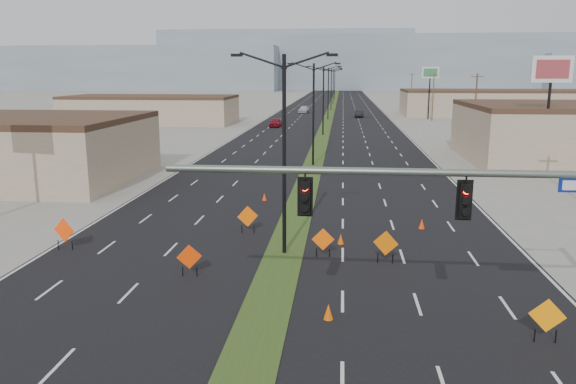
# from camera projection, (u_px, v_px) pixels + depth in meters

# --- Properties ---
(ground) EXTENTS (600.00, 600.00, 0.00)m
(ground) POSITION_uv_depth(u_px,v_px,m) (244.00, 376.00, 17.26)
(ground) COLOR gray
(ground) RESTS_ON ground
(road_surface) EXTENTS (25.00, 400.00, 0.02)m
(road_surface) POSITION_uv_depth(u_px,v_px,m) (328.00, 118.00, 114.59)
(road_surface) COLOR black
(road_surface) RESTS_ON ground
(median_strip) EXTENTS (2.00, 400.00, 0.04)m
(median_strip) POSITION_uv_depth(u_px,v_px,m) (328.00, 118.00, 114.59)
(median_strip) COLOR #2C4619
(median_strip) RESTS_ON ground
(building_sw_far) EXTENTS (30.00, 14.00, 4.50)m
(building_sw_far) POSITION_uv_depth(u_px,v_px,m) (151.00, 111.00, 102.53)
(building_sw_far) COLOR tan
(building_sw_far) RESTS_ON ground
(building_se_far) EXTENTS (44.00, 16.00, 5.00)m
(building_se_far) POSITION_uv_depth(u_px,v_px,m) (507.00, 104.00, 120.23)
(building_se_far) COLOR tan
(building_se_far) RESTS_ON ground
(mesa_west) EXTENTS (180.00, 50.00, 22.00)m
(mesa_west) POSITION_uv_depth(u_px,v_px,m) (112.00, 69.00, 298.77)
(mesa_west) COLOR gray
(mesa_west) RESTS_ON ground
(mesa_center) EXTENTS (220.00, 50.00, 28.00)m
(mesa_center) POSITION_uv_depth(u_px,v_px,m) (413.00, 63.00, 302.58)
(mesa_center) COLOR gray
(mesa_center) RESTS_ON ground
(mesa_backdrop) EXTENTS (140.00, 50.00, 32.00)m
(mesa_backdrop) POSITION_uv_depth(u_px,v_px,m) (287.00, 60.00, 328.21)
(mesa_backdrop) COLOR gray
(mesa_backdrop) RESTS_ON ground
(signal_mast) EXTENTS (16.30, 0.60, 8.00)m
(signal_mast) POSITION_uv_depth(u_px,v_px,m) (525.00, 215.00, 17.39)
(signal_mast) COLOR slate
(signal_mast) RESTS_ON ground
(streetlight_0) EXTENTS (5.15, 0.24, 10.02)m
(streetlight_0) POSITION_uv_depth(u_px,v_px,m) (284.00, 149.00, 27.80)
(streetlight_0) COLOR black
(streetlight_0) RESTS_ON ground
(streetlight_1) EXTENTS (5.15, 0.24, 10.02)m
(streetlight_1) POSITION_uv_depth(u_px,v_px,m) (313.00, 111.00, 55.06)
(streetlight_1) COLOR black
(streetlight_1) RESTS_ON ground
(streetlight_2) EXTENTS (5.15, 0.24, 10.02)m
(streetlight_2) POSITION_uv_depth(u_px,v_px,m) (323.00, 98.00, 82.31)
(streetlight_2) COLOR black
(streetlight_2) RESTS_ON ground
(streetlight_3) EXTENTS (5.15, 0.24, 10.02)m
(streetlight_3) POSITION_uv_depth(u_px,v_px,m) (328.00, 92.00, 109.57)
(streetlight_3) COLOR black
(streetlight_3) RESTS_ON ground
(streetlight_4) EXTENTS (5.15, 0.24, 10.02)m
(streetlight_4) POSITION_uv_depth(u_px,v_px,m) (331.00, 88.00, 136.82)
(streetlight_4) COLOR black
(streetlight_4) RESTS_ON ground
(streetlight_5) EXTENTS (5.15, 0.24, 10.02)m
(streetlight_5) POSITION_uv_depth(u_px,v_px,m) (333.00, 85.00, 164.08)
(streetlight_5) COLOR black
(streetlight_5) RESTS_ON ground
(streetlight_6) EXTENTS (5.15, 0.24, 10.02)m
(streetlight_6) POSITION_uv_depth(u_px,v_px,m) (335.00, 83.00, 191.33)
(streetlight_6) COLOR black
(streetlight_6) RESTS_ON ground
(utility_pole_1) EXTENTS (1.60, 0.20, 9.00)m
(utility_pole_1) POSITION_uv_depth(u_px,v_px,m) (475.00, 107.00, 72.80)
(utility_pole_1) COLOR #4C3823
(utility_pole_1) RESTS_ON ground
(utility_pole_2) EXTENTS (1.60, 0.20, 9.00)m
(utility_pole_2) POSITION_uv_depth(u_px,v_px,m) (433.00, 96.00, 106.87)
(utility_pole_2) COLOR #4C3823
(utility_pole_2) RESTS_ON ground
(utility_pole_3) EXTENTS (1.60, 0.20, 9.00)m
(utility_pole_3) POSITION_uv_depth(u_px,v_px,m) (411.00, 90.00, 140.94)
(utility_pole_3) COLOR #4C3823
(utility_pole_3) RESTS_ON ground
(car_left) EXTENTS (1.99, 4.41, 1.47)m
(car_left) POSITION_uv_depth(u_px,v_px,m) (276.00, 123.00, 95.60)
(car_left) COLOR maroon
(car_left) RESTS_ON ground
(car_mid) EXTENTS (1.96, 4.64, 1.49)m
(car_mid) POSITION_uv_depth(u_px,v_px,m) (359.00, 114.00, 116.48)
(car_mid) COLOR black
(car_mid) RESTS_ON ground
(car_far) EXTENTS (2.54, 5.20, 1.46)m
(car_far) POSITION_uv_depth(u_px,v_px,m) (304.00, 110.00, 129.28)
(car_far) COLOR silver
(car_far) RESTS_ON ground
(construction_sign_0) EXTENTS (1.27, 0.38, 1.74)m
(construction_sign_0) POSITION_uv_depth(u_px,v_px,m) (64.00, 231.00, 29.24)
(construction_sign_0) COLOR #FF3D05
(construction_sign_0) RESTS_ON ground
(construction_sign_1) EXTENTS (1.09, 0.41, 1.52)m
(construction_sign_1) POSITION_uv_depth(u_px,v_px,m) (189.00, 258.00, 25.44)
(construction_sign_1) COLOR #EB3A04
(construction_sign_1) RESTS_ON ground
(construction_sign_2) EXTENTS (1.13, 0.54, 1.63)m
(construction_sign_2) POSITION_uv_depth(u_px,v_px,m) (248.00, 217.00, 32.30)
(construction_sign_2) COLOR #FF6105
(construction_sign_2) RESTS_ON ground
(construction_sign_3) EXTENTS (1.13, 0.11, 1.51)m
(construction_sign_3) POSITION_uv_depth(u_px,v_px,m) (323.00, 240.00, 28.12)
(construction_sign_3) COLOR #FA5605
(construction_sign_3) RESTS_ON ground
(construction_sign_4) EXTENTS (1.19, 0.41, 1.65)m
(construction_sign_4) POSITION_uv_depth(u_px,v_px,m) (386.00, 244.00, 27.21)
(construction_sign_4) COLOR #D95D04
(construction_sign_4) RESTS_ON ground
(construction_sign_5) EXTENTS (1.19, 0.30, 1.61)m
(construction_sign_5) POSITION_uv_depth(u_px,v_px,m) (547.00, 317.00, 19.16)
(construction_sign_5) COLOR orange
(construction_sign_5) RESTS_ON ground
(cone_0) EXTENTS (0.39, 0.39, 0.62)m
(cone_0) POSITION_uv_depth(u_px,v_px,m) (328.00, 312.00, 21.10)
(cone_0) COLOR #DE5504
(cone_0) RESTS_ON ground
(cone_1) EXTENTS (0.46, 0.46, 0.58)m
(cone_1) POSITION_uv_depth(u_px,v_px,m) (341.00, 239.00, 30.39)
(cone_1) COLOR #E24E04
(cone_1) RESTS_ON ground
(cone_2) EXTENTS (0.39, 0.39, 0.60)m
(cone_2) POSITION_uv_depth(u_px,v_px,m) (422.00, 224.00, 33.39)
(cone_2) COLOR #FF3805
(cone_2) RESTS_ON ground
(cone_3) EXTENTS (0.35, 0.35, 0.55)m
(cone_3) POSITION_uv_depth(u_px,v_px,m) (264.00, 197.00, 40.74)
(cone_3) COLOR #FE3605
(cone_3) RESTS_ON ground
(pole_sign_east_near) EXTENTS (3.46, 0.53, 10.56)m
(pole_sign_east_near) POSITION_uv_depth(u_px,v_px,m) (551.00, 78.00, 49.04)
(pole_sign_east_near) COLOR black
(pole_sign_east_near) RESTS_ON ground
(pole_sign_east_far) EXTENTS (3.33, 0.42, 10.20)m
(pole_sign_east_far) POSITION_uv_depth(u_px,v_px,m) (430.00, 76.00, 109.54)
(pole_sign_east_far) COLOR black
(pole_sign_east_far) RESTS_ON ground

